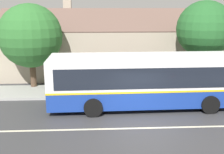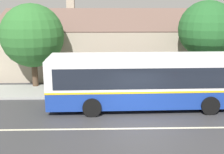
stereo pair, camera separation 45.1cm
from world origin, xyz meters
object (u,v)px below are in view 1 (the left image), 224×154
object	(u,v)px
transit_bus	(146,80)
bench_by_building	(60,87)
bench_down_street	(132,85)
street_tree_secondary	(30,38)
street_tree_primary	(205,29)

from	to	relation	value
transit_bus	bench_by_building	xyz separation A→B (m)	(-5.14, 2.51, -1.06)
bench_by_building	bench_down_street	xyz separation A→B (m)	(4.72, 0.17, 0.00)
bench_by_building	bench_down_street	distance (m)	4.72
bench_down_street	transit_bus	bearing A→B (deg)	-80.98
street_tree_secondary	transit_bus	bearing A→B (deg)	-30.58
street_tree_secondary	street_tree_primary	bearing A→B (deg)	-1.35
street_tree_primary	bench_by_building	bearing A→B (deg)	-171.48
transit_bus	street_tree_secondary	distance (m)	8.62
transit_bus	street_tree_secondary	bearing A→B (deg)	149.42
transit_bus	bench_down_street	xyz separation A→B (m)	(-0.43, 2.68, -1.06)
bench_down_street	street_tree_primary	world-z (taller)	street_tree_primary
transit_bus	street_tree_primary	xyz separation A→B (m)	(4.73, 3.99, 2.52)
transit_bus	bench_by_building	size ratio (longest dim) A/B	6.30
transit_bus	street_tree_primary	bearing A→B (deg)	40.18
bench_by_building	street_tree_secondary	size ratio (longest dim) A/B	0.29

